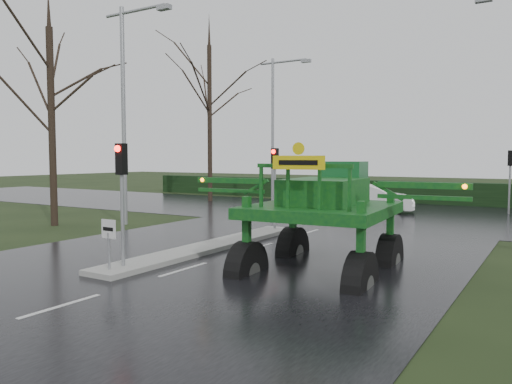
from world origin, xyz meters
The scene contains 15 objects.
ground centered at (0.00, 0.00, 0.00)m, with size 140.00×140.00×0.00m, color black.
road_main centered at (0.00, 10.00, 0.00)m, with size 14.00×80.00×0.02m, color black.
road_cross centered at (0.00, 16.00, 0.01)m, with size 80.00×12.00×0.02m, color black.
median_island centered at (-1.30, 3.00, 0.09)m, with size 1.20×10.00×0.16m, color gray.
hedge_row centered at (0.00, 24.00, 0.75)m, with size 44.00×0.90×1.50m, color black.
keep_left_sign centered at (-1.30, -1.50, 1.06)m, with size 0.50×0.07×1.35m.
traffic_signal_near centered at (-1.30, -1.01, 2.59)m, with size 0.26×0.33×3.52m.
traffic_signal_mid centered at (-1.30, 7.49, 2.59)m, with size 0.26×0.33×3.52m.
traffic_signal_far centered at (6.50, 20.01, 2.59)m, with size 0.26×0.33×3.52m.
street_light_left_near centered at (-8.19, 6.00, 5.99)m, with size 3.85×0.30×10.00m.
street_light_left_far centered at (-8.19, 20.00, 5.99)m, with size 3.85×0.30×10.00m.
tree_left_near centered at (-11.00, 4.00, 5.85)m, with size 6.30×6.30×10.85m.
tree_left_far centered at (-12.50, 18.00, 7.15)m, with size 7.70×7.70×13.26m.
crop_sprayer centered at (1.67, 0.84, 2.08)m, with size 7.86×5.13×4.40m.
white_sedan centered at (-0.29, 17.00, 0.00)m, with size 1.66×4.75×1.57m, color white.
Camera 1 is at (8.88, -10.64, 3.15)m, focal length 35.00 mm.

